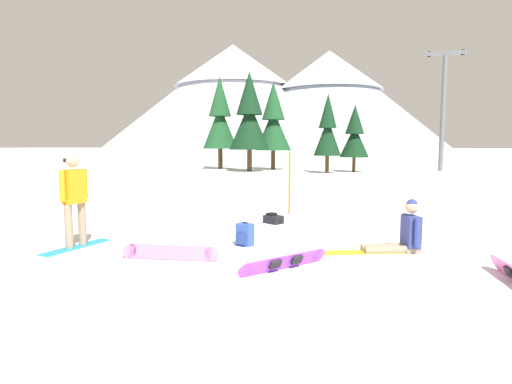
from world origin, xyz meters
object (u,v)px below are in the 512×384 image
object	(u,v)px
pine_tree_slender	(273,122)
pine_tree_broad	(220,119)
loose_snowboard_near_right	(285,262)
pine_tree_young	(355,135)
snowboarder_midground	(402,234)
pine_tree_leaning	(328,130)
pine_tree_short	(249,117)
ski_lift_tower	(443,103)
snowboarder_foreground	(74,199)
backpack_black	(273,219)
backpack_blue	(245,235)
loose_snowboard_near_left	(170,252)
trail_marker_pole	(289,183)

from	to	relation	value
pine_tree_slender	pine_tree_broad	world-z (taller)	pine_tree_broad
loose_snowboard_near_right	pine_tree_young	distance (m)	26.96
snowboarder_midground	pine_tree_leaning	size ratio (longest dim) A/B	0.31
pine_tree_short	pine_tree_slender	bearing A→B (deg)	71.78
ski_lift_tower	snowboarder_foreground	bearing A→B (deg)	-107.38
loose_snowboard_near_right	pine_tree_slender	distance (m)	29.38
backpack_black	pine_tree_young	distance (m)	23.01
pine_tree_young	pine_tree_slender	size ratio (longest dim) A/B	0.70
loose_snowboard_near_right	pine_tree_broad	world-z (taller)	pine_tree_broad
backpack_blue	pine_tree_slender	distance (m)	27.72
pine_tree_young	backpack_black	bearing A→B (deg)	-90.06
snowboarder_midground	pine_tree_short	bearing A→B (deg)	114.97
pine_tree_slender	pine_tree_broad	size ratio (longest dim) A/B	0.92
snowboarder_midground	loose_snowboard_near_right	distance (m)	2.54
loose_snowboard_near_left	trail_marker_pole	xyz separation A→B (m)	(0.80, 5.60, 0.76)
snowboarder_midground	pine_tree_young	xyz separation A→B (m)	(-3.03, 25.00, 2.41)
backpack_blue	backpack_black	world-z (taller)	backpack_blue
trail_marker_pole	pine_tree_short	size ratio (longest dim) A/B	0.23
snowboarder_midground	loose_snowboard_near_left	xyz separation A→B (m)	(-3.83, -1.76, -0.22)
snowboarder_midground	backpack_blue	bearing A→B (deg)	-172.31
loose_snowboard_near_right	backpack_black	xyz separation A→B (m)	(-1.28, 3.95, -0.02)
snowboarder_foreground	pine_tree_broad	size ratio (longest dim) A/B	0.23
loose_snowboard_near_left	backpack_blue	xyz separation A→B (m)	(0.90, 1.37, 0.09)
pine_tree_leaning	ski_lift_tower	bearing A→B (deg)	33.10
pine_tree_leaning	pine_tree_broad	distance (m)	10.04
snowboarder_foreground	pine_tree_slender	xyz separation A→B (m)	(-3.74, 27.77, 2.98)
trail_marker_pole	pine_tree_slender	xyz separation A→B (m)	(-6.69, 22.38, 3.05)
trail_marker_pole	pine_tree_leaning	world-z (taller)	pine_tree_leaning
pine_tree_short	snowboarder_foreground	bearing A→B (deg)	-79.05
pine_tree_broad	snowboarder_foreground	bearing A→B (deg)	-73.08
backpack_blue	pine_tree_slender	world-z (taller)	pine_tree_slender
snowboarder_foreground	loose_snowboard_near_left	world-z (taller)	snowboarder_foreground
snowboarder_foreground	pine_tree_broad	bearing A→B (deg)	106.92
backpack_blue	snowboarder_midground	bearing A→B (deg)	7.69
backpack_blue	ski_lift_tower	size ratio (longest dim) A/B	0.05
backpack_blue	ski_lift_tower	world-z (taller)	ski_lift_tower
loose_snowboard_near_right	pine_tree_leaning	xyz separation A→B (m)	(-3.00, 24.85, 2.98)
snowboarder_foreground	pine_tree_broad	distance (m)	28.87
snowboarder_midground	pine_tree_broad	bearing A→B (deg)	118.98
pine_tree_young	ski_lift_tower	size ratio (longest dim) A/B	0.54
loose_snowboard_near_left	backpack_black	world-z (taller)	backpack_black
snowboarder_midground	pine_tree_young	bearing A→B (deg)	96.91
loose_snowboard_near_left	backpack_black	bearing A→B (deg)	78.70
snowboarder_foreground	pine_tree_leaning	xyz separation A→B (m)	(1.21, 24.59, 2.16)
loose_snowboard_near_left	pine_tree_young	xyz separation A→B (m)	(0.81, 26.76, 2.62)
pine_tree_short	pine_tree_broad	bearing A→B (deg)	142.11
backpack_black	ski_lift_tower	distance (m)	27.48
trail_marker_pole	pine_tree_broad	world-z (taller)	pine_tree_broad
snowboarder_midground	pine_tree_broad	size ratio (longest dim) A/B	0.23
snowboarder_foreground	trail_marker_pole	xyz separation A→B (m)	(2.95, 5.39, -0.07)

